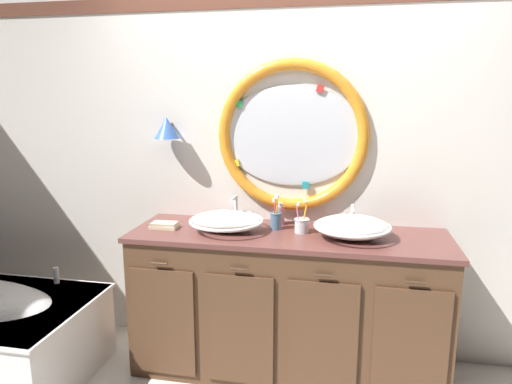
% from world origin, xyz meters
% --- Properties ---
extents(back_wall_assembly, '(6.40, 0.26, 2.60)m').
position_xyz_m(back_wall_assembly, '(-0.00, 0.59, 1.31)').
color(back_wall_assembly, silver).
rests_on(back_wall_assembly, ground_plane).
extents(vanity_counter, '(1.94, 0.63, 0.91)m').
position_xyz_m(vanity_counter, '(0.04, 0.25, 0.46)').
color(vanity_counter, brown).
rests_on(vanity_counter, ground_plane).
extents(sink_basin_left, '(0.46, 0.46, 0.12)m').
position_xyz_m(sink_basin_left, '(-0.35, 0.23, 0.98)').
color(sink_basin_left, white).
rests_on(sink_basin_left, vanity_counter).
extents(sink_basin_right, '(0.45, 0.45, 0.14)m').
position_xyz_m(sink_basin_right, '(0.42, 0.23, 0.98)').
color(sink_basin_right, white).
rests_on(sink_basin_right, vanity_counter).
extents(faucet_set_left, '(0.22, 0.14, 0.18)m').
position_xyz_m(faucet_set_left, '(-0.35, 0.47, 0.98)').
color(faucet_set_left, silver).
rests_on(faucet_set_left, vanity_counter).
extents(faucet_set_right, '(0.22, 0.14, 0.15)m').
position_xyz_m(faucet_set_right, '(0.42, 0.47, 0.97)').
color(faucet_set_right, silver).
rests_on(faucet_set_right, vanity_counter).
extents(toothbrush_holder_left, '(0.08, 0.08, 0.22)m').
position_xyz_m(toothbrush_holder_left, '(-0.05, 0.33, 0.98)').
color(toothbrush_holder_left, slate).
rests_on(toothbrush_holder_left, vanity_counter).
extents(toothbrush_holder_right, '(0.10, 0.10, 0.22)m').
position_xyz_m(toothbrush_holder_right, '(0.12, 0.28, 0.96)').
color(toothbrush_holder_right, silver).
rests_on(toothbrush_holder_right, vanity_counter).
extents(soap_dispenser, '(0.06, 0.07, 0.15)m').
position_xyz_m(soap_dispenser, '(-0.04, 0.44, 0.98)').
color(soap_dispenser, pink).
rests_on(soap_dispenser, vanity_counter).
extents(folded_hand_towel, '(0.17, 0.10, 0.04)m').
position_xyz_m(folded_hand_towel, '(-0.75, 0.21, 0.93)').
color(folded_hand_towel, beige).
rests_on(folded_hand_towel, vanity_counter).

